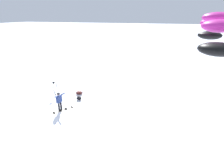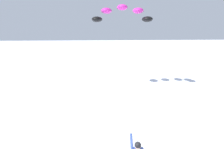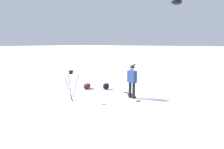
{
  "view_description": "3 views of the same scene",
  "coord_description": "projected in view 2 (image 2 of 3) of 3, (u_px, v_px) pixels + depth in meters",
  "views": [
    {
      "loc": [
        -9.18,
        -6.92,
        7.21
      ],
      "look_at": [
        -0.01,
        -4.05,
        3.58
      ],
      "focal_mm": 25.21,
      "sensor_mm": 36.0,
      "label": 1
    },
    {
      "loc": [
        1.45,
        4.59,
        4.95
      ],
      "look_at": [
        0.26,
        -3.15,
        3.02
      ],
      "focal_mm": 25.72,
      "sensor_mm": 36.0,
      "label": 2
    },
    {
      "loc": [
        -3.67,
        7.41,
        2.61
      ],
      "look_at": [
        1.23,
        0.1,
        0.99
      ],
      "focal_mm": 27.58,
      "sensor_mm": 36.0,
      "label": 3
    }
  ],
  "objects": [
    {
      "name": "traction_kite",
      "position": [
        122.0,
        14.0,
        13.05
      ],
      "size": [
        5.12,
        2.0,
        1.35
      ],
      "color": "black"
    }
  ]
}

